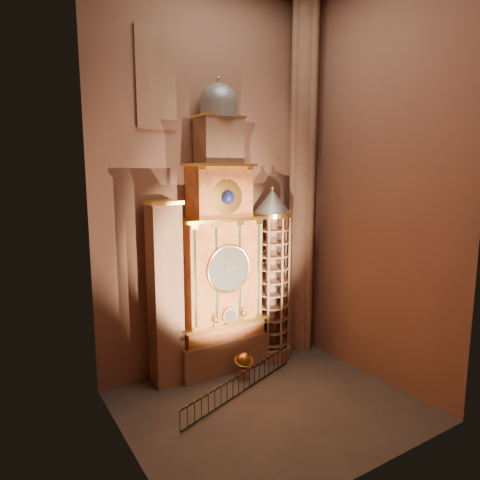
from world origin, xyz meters
TOP-DOWN VIEW (x-y plane):
  - floor at (0.00, 0.00)m, footprint 14.00×14.00m
  - wall_back at (0.00, 6.00)m, footprint 22.00×0.00m
  - wall_left at (-7.00, 0.00)m, footprint 0.00×22.00m
  - wall_right at (7.00, 0.00)m, footprint 0.00×22.00m
  - astronomical_clock at (0.00, 4.96)m, footprint 5.60×2.41m
  - portrait_tower at (-3.40, 4.98)m, footprint 1.80×1.60m
  - stair_turret at (3.50, 4.70)m, footprint 2.50×2.50m
  - gothic_pier at (6.10, 5.00)m, footprint 2.04×2.04m
  - stained_glass_window at (-3.20, 5.92)m, footprint 2.20×0.14m
  - celestial_globe at (0.46, 3.10)m, footprint 1.27×1.22m
  - iron_railing at (-0.57, 1.70)m, footprint 8.45×3.13m

SIDE VIEW (x-z plane):
  - floor at x=0.00m, z-range 0.00..0.00m
  - iron_railing at x=-0.57m, z-range 0.05..1.14m
  - celestial_globe at x=0.46m, z-range 0.15..1.68m
  - portrait_tower at x=-3.40m, z-range 0.05..10.25m
  - stair_turret at x=3.50m, z-range -0.13..10.67m
  - astronomical_clock at x=0.00m, z-range -1.67..15.03m
  - wall_back at x=0.00m, z-range 0.00..22.00m
  - wall_left at x=-7.00m, z-range 0.00..22.00m
  - wall_right at x=7.00m, z-range 0.00..22.00m
  - gothic_pier at x=6.10m, z-range 0.00..22.00m
  - stained_glass_window at x=-3.20m, z-range 13.90..19.10m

